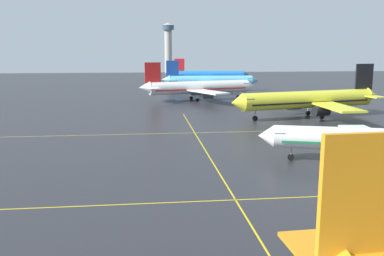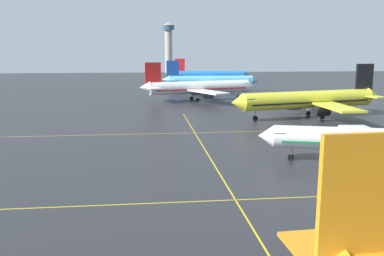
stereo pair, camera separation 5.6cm
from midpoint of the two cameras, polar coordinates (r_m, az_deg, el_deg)
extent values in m
cube|color=orange|center=(22.37, 22.92, -8.55)|extent=(5.08, 0.64, 6.34)
cube|color=orange|center=(26.37, 17.38, -15.90)|extent=(3.66, 5.66, 0.25)
cylinder|color=white|center=(65.16, 23.67, -1.47)|extent=(28.13, 11.29, 3.37)
cone|color=white|center=(63.28, 10.07, -1.07)|extent=(3.15, 3.82, 3.30)
cube|color=white|center=(72.65, 22.96, -0.67)|extent=(5.64, 13.61, 0.35)
cylinder|color=#2D9956|center=(69.85, 22.56, -2.04)|extent=(3.42, 2.64, 1.86)
cylinder|color=#2D9956|center=(61.13, 24.38, -3.91)|extent=(3.42, 2.64, 1.86)
cube|color=#385166|center=(63.22, 11.93, -0.69)|extent=(2.41, 3.42, 0.62)
cube|color=#197F47|center=(65.25, 23.64, -1.83)|extent=(25.97, 10.68, 0.32)
cylinder|color=#99999E|center=(63.88, 13.43, -3.08)|extent=(0.25, 0.25, 1.46)
cylinder|color=black|center=(64.11, 13.39, -3.93)|extent=(1.05, 0.66, 0.97)
cylinder|color=#99999E|center=(68.23, 24.54, -2.89)|extent=(0.25, 0.25, 1.46)
cylinder|color=black|center=(68.45, 24.47, -3.69)|extent=(1.05, 0.66, 0.97)
cylinder|color=yellow|center=(104.69, 15.59, 3.79)|extent=(35.00, 11.76, 4.15)
cone|color=yellow|center=(95.23, 6.19, 3.47)|extent=(3.67, 4.59, 4.07)
cone|color=yellow|center=(116.65, 23.41, 4.19)|extent=(4.28, 4.62, 3.94)
cube|color=black|center=(114.38, 22.53, 6.51)|extent=(5.20, 1.54, 6.55)
cube|color=yellow|center=(117.56, 21.51, 4.37)|extent=(4.66, 6.31, 0.26)
cube|color=yellow|center=(112.71, 23.67, 3.97)|extent=(4.66, 6.31, 0.26)
cube|color=yellow|center=(113.04, 13.36, 4.04)|extent=(12.02, 17.25, 0.44)
cube|color=yellow|center=(98.03, 19.18, 2.76)|extent=(5.89, 16.45, 0.44)
cylinder|color=black|center=(109.49, 13.76, 3.07)|extent=(4.13, 3.06, 2.29)
cylinder|color=black|center=(100.26, 17.27, 2.21)|extent=(4.13, 3.06, 2.29)
cube|color=#385166|center=(96.25, 7.55, 3.88)|extent=(2.76, 4.16, 0.76)
cube|color=black|center=(104.75, 15.58, 3.51)|extent=(32.28, 11.19, 0.39)
cylinder|color=#99999E|center=(97.69, 8.65, 2.01)|extent=(0.31, 0.31, 1.80)
cylinder|color=black|center=(97.87, 8.63, 1.31)|extent=(1.28, 0.74, 1.20)
cylinder|color=#99999E|center=(108.57, 15.62, 2.60)|extent=(0.31, 0.31, 1.80)
cylinder|color=black|center=(108.74, 15.59, 1.97)|extent=(1.28, 0.74, 1.20)
cylinder|color=#99999E|center=(104.01, 17.40, 2.16)|extent=(0.31, 0.31, 1.80)
cylinder|color=black|center=(104.19, 17.36, 1.51)|extent=(1.28, 0.74, 1.20)
cylinder|color=white|center=(135.93, 1.12, 5.62)|extent=(33.85, 11.98, 4.02)
cone|color=white|center=(143.60, 7.98, 5.79)|extent=(3.61, 4.48, 3.94)
cone|color=white|center=(130.28, -6.57, 5.52)|extent=(4.20, 4.52, 3.82)
cube|color=red|center=(130.64, -5.43, 7.56)|extent=(5.03, 1.58, 6.35)
cube|color=white|center=(127.77, -5.25, 5.45)|extent=(4.60, 6.15, 0.25)
cube|color=white|center=(133.89, -5.96, 5.67)|extent=(4.60, 6.15, 0.25)
cube|color=white|center=(127.29, 2.16, 4.99)|extent=(11.87, 16.69, 0.42)
cube|color=white|center=(144.01, -0.59, 5.66)|extent=(6.00, 16.04, 0.42)
cylinder|color=#4C4C51|center=(131.12, 2.08, 4.55)|extent=(4.03, 3.02, 2.22)
cylinder|color=#4C4C51|center=(141.31, 0.38, 5.00)|extent=(4.03, 3.02, 2.22)
cube|color=#385166|center=(142.42, 7.11, 6.01)|extent=(2.73, 4.05, 0.74)
cube|color=red|center=(135.98, 1.12, 5.41)|extent=(31.23, 11.38, 0.38)
cylinder|color=#99999E|center=(141.76, 6.32, 4.72)|extent=(0.30, 0.30, 1.75)
cylinder|color=black|center=(141.88, 6.31, 4.25)|extent=(1.24, 0.74, 1.16)
cylinder|color=#99999E|center=(132.87, 0.70, 4.38)|extent=(0.30, 0.30, 1.75)
cylinder|color=black|center=(133.01, 0.70, 3.88)|extent=(1.24, 0.74, 1.16)
cylinder|color=#99999E|center=(138.00, -0.12, 4.62)|extent=(0.30, 0.30, 1.75)
cylinder|color=black|center=(138.12, -0.12, 4.14)|extent=(1.24, 0.74, 1.16)
cylinder|color=#5BB7E5|center=(167.41, 2.62, 6.53)|extent=(33.06, 5.53, 3.91)
cone|color=#5BB7E5|center=(170.26, 8.62, 6.49)|extent=(2.86, 3.96, 3.83)
cone|color=#5BB7E5|center=(166.39, -3.63, 6.63)|extent=(3.47, 3.87, 3.71)
cube|color=navy|center=(166.16, -2.71, 8.16)|extent=(4.95, 0.61, 6.17)
cube|color=#5BB7E5|center=(163.32, -2.86, 6.56)|extent=(3.55, 5.50, 0.25)
cube|color=#5BB7E5|center=(169.48, -2.89, 6.71)|extent=(3.55, 5.50, 0.25)
cube|color=#5BB7E5|center=(158.68, 2.59, 6.07)|extent=(7.74, 16.08, 0.41)
cube|color=#5BB7E5|center=(176.02, 1.97, 6.53)|extent=(9.12, 16.28, 0.41)
cylinder|color=#5BB7E5|center=(162.29, 2.89, 5.70)|extent=(3.60, 2.33, 2.16)
cylinder|color=#5BB7E5|center=(172.88, 2.49, 6.01)|extent=(3.60, 2.33, 2.16)
cube|color=#385166|center=(169.74, 7.84, 6.69)|extent=(2.03, 3.68, 0.72)
cube|color=navy|center=(167.44, 2.62, 6.36)|extent=(30.44, 5.44, 0.37)
cylinder|color=#99999E|center=(169.58, 7.13, 5.65)|extent=(0.29, 0.29, 1.70)
cylinder|color=black|center=(169.68, 7.12, 5.27)|extent=(1.15, 0.52, 1.13)
cylinder|color=#99999E|center=(164.75, 2.00, 5.58)|extent=(0.29, 0.29, 1.70)
cylinder|color=black|center=(164.85, 2.00, 5.19)|extent=(1.15, 0.52, 1.13)
cylinder|color=#99999E|center=(170.05, 1.82, 5.75)|extent=(0.29, 0.29, 1.70)
cylinder|color=black|center=(170.15, 1.82, 5.37)|extent=(1.15, 0.52, 1.13)
cylinder|color=blue|center=(206.20, 2.56, 7.30)|extent=(32.88, 6.12, 3.88)
cone|color=blue|center=(208.50, 7.45, 7.26)|extent=(2.91, 3.98, 3.80)
cone|color=blue|center=(205.37, -2.48, 7.40)|extent=(3.52, 3.90, 3.69)
cube|color=red|center=(205.18, -1.74, 8.63)|extent=(4.92, 0.70, 6.13)
cube|color=blue|center=(202.32, -1.87, 7.36)|extent=(3.63, 5.52, 0.25)
cube|color=blue|center=(208.44, -1.89, 7.46)|extent=(3.63, 5.52, 0.25)
cube|color=blue|center=(197.51, 2.49, 6.98)|extent=(7.40, 15.92, 0.41)
cube|color=blue|center=(214.78, 2.08, 7.28)|extent=(9.32, 16.19, 0.41)
cylinder|color=blue|center=(201.06, 2.75, 6.66)|extent=(3.61, 2.38, 2.15)
cylinder|color=blue|center=(211.62, 2.49, 6.86)|extent=(3.61, 2.38, 2.15)
cube|color=#385166|center=(208.08, 6.81, 7.42)|extent=(2.08, 3.69, 0.72)
cube|color=red|center=(206.23, 2.56, 7.17)|extent=(30.27, 5.98, 0.37)
cylinder|color=#99999E|center=(207.95, 6.23, 6.59)|extent=(0.29, 0.29, 1.69)
cylinder|color=black|center=(208.04, 6.22, 6.28)|extent=(1.15, 0.54, 1.12)
cylinder|color=#99999E|center=(203.55, 2.05, 6.56)|extent=(0.29, 0.29, 1.69)
cylinder|color=black|center=(203.63, 2.04, 6.24)|extent=(1.15, 0.54, 1.12)
cylinder|color=#99999E|center=(208.83, 1.93, 6.66)|extent=(0.29, 0.29, 1.69)
cylinder|color=black|center=(208.91, 1.93, 6.35)|extent=(1.15, 0.54, 1.12)
cube|color=yellow|center=(46.87, 5.95, -9.78)|extent=(147.35, 0.20, 0.01)
cube|color=yellow|center=(83.05, 0.34, -0.66)|extent=(147.35, 0.20, 0.01)
cube|color=yellow|center=(46.87, 5.95, -9.78)|extent=(0.20, 125.41, 0.01)
cylinder|color=#ADA89E|center=(300.00, -3.27, 10.42)|extent=(5.20, 5.20, 30.02)
cylinder|color=#385166|center=(300.39, -3.31, 13.59)|extent=(8.40, 8.40, 3.20)
cone|color=#ADA89E|center=(300.53, -3.31, 14.07)|extent=(8.82, 8.82, 1.80)
camera|label=1|loc=(0.03, -90.03, -0.01)|focal=38.88mm
camera|label=2|loc=(0.03, 89.97, 0.01)|focal=38.88mm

